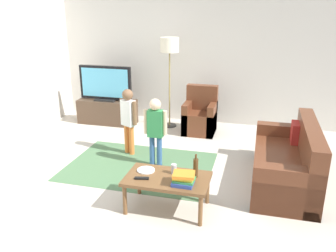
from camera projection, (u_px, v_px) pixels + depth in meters
name	position (u px, v px, depth m)	size (l,w,h in m)	color
ground	(157.00, 183.00, 4.92)	(7.80, 7.80, 0.00)	beige
wall_back	(198.00, 57.00, 7.22)	(6.00, 0.12, 2.70)	silver
area_rug	(140.00, 166.00, 5.44)	(2.20, 1.60, 0.01)	#4C724C
tv_stand	(108.00, 112.00, 7.37)	(1.20, 0.44, 0.50)	#4C3828
tv	(105.00, 84.00, 7.15)	(1.10, 0.28, 0.71)	black
couch	(290.00, 164.00, 4.83)	(0.80, 1.80, 0.86)	brown
armchair	(200.00, 117.00, 6.83)	(0.60, 0.60, 0.90)	brown
floor_lamp	(170.00, 50.00, 6.77)	(0.36, 0.36, 1.78)	#262626
child_near_tv	(128.00, 116.00, 5.71)	(0.33, 0.22, 1.10)	orange
child_center	(155.00, 126.00, 5.26)	(0.36, 0.17, 1.07)	#33598C
coffee_table	(167.00, 181.00, 4.20)	(1.00, 0.60, 0.42)	brown
book_stack	(184.00, 179.00, 4.00)	(0.27, 0.23, 0.15)	#334CA5
bottle	(196.00, 168.00, 4.16)	(0.06, 0.06, 0.29)	#4C3319
tv_remote	(142.00, 178.00, 4.14)	(0.17, 0.05, 0.02)	black
soda_can	(174.00, 169.00, 4.26)	(0.07, 0.07, 0.12)	silver
plate	(146.00, 170.00, 4.35)	(0.22, 0.22, 0.02)	white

